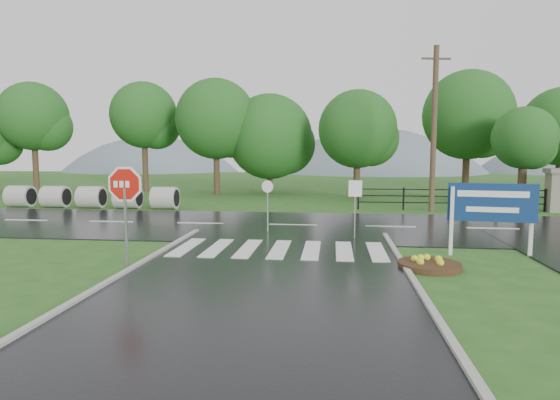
# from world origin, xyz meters

# --- Properties ---
(ground) EXTENTS (120.00, 120.00, 0.00)m
(ground) POSITION_xyz_m (0.00, 0.00, 0.00)
(ground) COLOR #28581D
(ground) RESTS_ON ground
(main_road) EXTENTS (90.00, 8.00, 0.04)m
(main_road) POSITION_xyz_m (0.00, 10.00, 0.00)
(main_road) COLOR black
(main_road) RESTS_ON ground
(crosswalk) EXTENTS (6.50, 2.80, 0.02)m
(crosswalk) POSITION_xyz_m (0.00, 5.00, 0.06)
(crosswalk) COLOR silver
(crosswalk) RESTS_ON ground
(pillar_west) EXTENTS (1.00, 1.00, 2.24)m
(pillar_west) POSITION_xyz_m (13.00, 16.00, 1.18)
(pillar_west) COLOR gray
(pillar_west) RESTS_ON ground
(fence_west) EXTENTS (9.58, 0.08, 1.20)m
(fence_west) POSITION_xyz_m (7.75, 16.00, 0.72)
(fence_west) COLOR black
(fence_west) RESTS_ON ground
(hills) EXTENTS (102.00, 48.00, 48.00)m
(hills) POSITION_xyz_m (3.49, 65.00, -15.54)
(hills) COLOR slate
(hills) RESTS_ON ground
(treeline) EXTENTS (83.20, 5.20, 10.00)m
(treeline) POSITION_xyz_m (1.00, 24.00, 0.00)
(treeline) COLOR #1A5119
(treeline) RESTS_ON ground
(culvert_pipes) EXTENTS (9.70, 1.20, 1.20)m
(culvert_pipes) POSITION_xyz_m (-11.59, 15.00, 0.60)
(culvert_pipes) COLOR #9E9B93
(culvert_pipes) RESTS_ON ground
(stop_sign) EXTENTS (1.29, 0.08, 2.89)m
(stop_sign) POSITION_xyz_m (-3.77, 2.35, 2.00)
(stop_sign) COLOR #939399
(stop_sign) RESTS_ON ground
(estate_billboard) EXTENTS (2.46, 0.44, 2.17)m
(estate_billboard) POSITION_xyz_m (6.31, 5.02, 1.49)
(estate_billboard) COLOR silver
(estate_billboard) RESTS_ON ground
(flower_bed) EXTENTS (1.64, 1.64, 0.33)m
(flower_bed) POSITION_xyz_m (4.21, 3.26, 0.12)
(flower_bed) COLOR #332111
(flower_bed) RESTS_ON ground
(reg_sign_small) EXTENTS (0.47, 0.06, 2.09)m
(reg_sign_small) POSITION_xyz_m (2.42, 7.21, 1.49)
(reg_sign_small) COLOR #939399
(reg_sign_small) RESTS_ON ground
(reg_sign_round) EXTENTS (0.45, 0.15, 2.01)m
(reg_sign_round) POSITION_xyz_m (-0.84, 8.27, 1.29)
(reg_sign_round) COLOR #939399
(reg_sign_round) RESTS_ON ground
(utility_pole_east) EXTENTS (1.48, 0.36, 8.39)m
(utility_pole_east) POSITION_xyz_m (6.72, 15.50, 4.27)
(utility_pole_east) COLOR #473523
(utility_pole_east) RESTS_ON ground
(entrance_tree_left) EXTENTS (3.36, 3.36, 5.52)m
(entrance_tree_left) POSITION_xyz_m (11.89, 17.50, 3.80)
(entrance_tree_left) COLOR #3D2B1C
(entrance_tree_left) RESTS_ON ground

